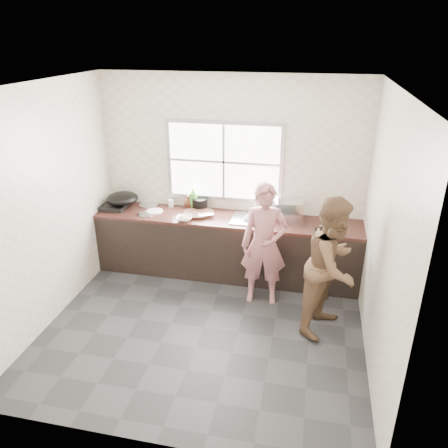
% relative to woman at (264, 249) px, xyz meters
% --- Properties ---
extents(floor, '(3.60, 3.20, 0.01)m').
position_rel_woman_xyz_m(floor, '(-0.58, -0.74, -0.73)').
color(floor, '#2B2B2D').
rests_on(floor, ground).
extents(ceiling, '(3.60, 3.20, 0.01)m').
position_rel_woman_xyz_m(ceiling, '(-0.58, -0.74, 1.98)').
color(ceiling, silver).
rests_on(ceiling, wall_back).
extents(wall_back, '(3.60, 0.01, 2.70)m').
position_rel_woman_xyz_m(wall_back, '(-0.58, 0.87, 0.62)').
color(wall_back, beige).
rests_on(wall_back, ground).
extents(wall_left, '(0.01, 3.20, 2.70)m').
position_rel_woman_xyz_m(wall_left, '(-2.39, -0.74, 0.62)').
color(wall_left, beige).
rests_on(wall_left, ground).
extents(wall_right, '(0.01, 3.20, 2.70)m').
position_rel_woman_xyz_m(wall_right, '(1.22, -0.74, 0.62)').
color(wall_right, silver).
rests_on(wall_right, ground).
extents(wall_front, '(3.60, 0.01, 2.70)m').
position_rel_woman_xyz_m(wall_front, '(-0.58, -2.34, 0.62)').
color(wall_front, beige).
rests_on(wall_front, ground).
extents(cabinet, '(3.60, 0.62, 0.82)m').
position_rel_woman_xyz_m(cabinet, '(-0.58, 0.55, -0.32)').
color(cabinet, black).
rests_on(cabinet, floor).
extents(countertop, '(3.60, 0.64, 0.04)m').
position_rel_woman_xyz_m(countertop, '(-0.58, 0.55, 0.11)').
color(countertop, '#341A15').
rests_on(countertop, cabinet).
extents(sink, '(0.55, 0.45, 0.02)m').
position_rel_woman_xyz_m(sink, '(-0.23, 0.55, 0.14)').
color(sink, silver).
rests_on(sink, countertop).
extents(faucet, '(0.02, 0.02, 0.30)m').
position_rel_woman_xyz_m(faucet, '(-0.23, 0.75, 0.28)').
color(faucet, silver).
rests_on(faucet, countertop).
extents(window_frame, '(1.60, 0.05, 1.10)m').
position_rel_woman_xyz_m(window_frame, '(-0.68, 0.85, 0.82)').
color(window_frame, '#9EA0A5').
rests_on(window_frame, wall_back).
extents(window_glazing, '(1.50, 0.01, 1.00)m').
position_rel_woman_xyz_m(window_glazing, '(-0.68, 0.83, 0.82)').
color(window_glazing, white).
rests_on(window_glazing, window_frame).
extents(woman, '(0.56, 0.40, 1.46)m').
position_rel_woman_xyz_m(woman, '(0.00, 0.00, 0.00)').
color(woman, '#B56D71').
rests_on(woman, floor).
extents(person_side, '(0.88, 0.96, 1.60)m').
position_rel_woman_xyz_m(person_side, '(0.80, -0.40, 0.07)').
color(person_side, brown).
rests_on(person_side, floor).
extents(cutting_board, '(0.41, 0.41, 0.04)m').
position_rel_woman_xyz_m(cutting_board, '(-0.98, 0.58, 0.15)').
color(cutting_board, black).
rests_on(cutting_board, countertop).
extents(cleaver, '(0.25, 0.20, 0.01)m').
position_rel_woman_xyz_m(cleaver, '(-0.86, 0.50, 0.18)').
color(cleaver, silver).
rests_on(cleaver, cutting_board).
extents(bowl_mince, '(0.23, 0.23, 0.05)m').
position_rel_woman_xyz_m(bowl_mince, '(-1.12, 0.34, 0.16)').
color(bowl_mince, white).
rests_on(bowl_mince, countertop).
extents(bowl_crabs, '(0.24, 0.24, 0.06)m').
position_rel_woman_xyz_m(bowl_crabs, '(-0.04, 0.48, 0.16)').
color(bowl_crabs, white).
rests_on(bowl_crabs, countertop).
extents(bowl_held, '(0.24, 0.24, 0.06)m').
position_rel_woman_xyz_m(bowl_held, '(-0.27, 0.53, 0.16)').
color(bowl_held, white).
rests_on(bowl_held, countertop).
extents(black_pot, '(0.25, 0.25, 0.16)m').
position_rel_woman_xyz_m(black_pot, '(-1.02, 0.78, 0.21)').
color(black_pot, black).
rests_on(black_pot, countertop).
extents(plate_food, '(0.25, 0.25, 0.02)m').
position_rel_woman_xyz_m(plate_food, '(-1.61, 0.55, 0.14)').
color(plate_food, white).
rests_on(plate_food, countertop).
extents(bottle_green, '(0.17, 0.17, 0.34)m').
position_rel_woman_xyz_m(bottle_green, '(-1.11, 0.78, 0.30)').
color(bottle_green, '#479330').
rests_on(bottle_green, countertop).
extents(bottle_brown_tall, '(0.09, 0.09, 0.19)m').
position_rel_woman_xyz_m(bottle_brown_tall, '(-1.16, 0.78, 0.23)').
color(bottle_brown_tall, '#462511').
rests_on(bottle_brown_tall, countertop).
extents(bottle_brown_short, '(0.17, 0.17, 0.17)m').
position_rel_woman_xyz_m(bottle_brown_short, '(-1.18, 0.78, 0.22)').
color(bottle_brown_short, '#431D10').
rests_on(bottle_brown_short, countertop).
extents(glass_jar, '(0.09, 0.09, 0.11)m').
position_rel_woman_xyz_m(glass_jar, '(-1.45, 0.78, 0.19)').
color(glass_jar, white).
rests_on(glass_jar, countertop).
extents(burner, '(0.39, 0.39, 0.06)m').
position_rel_woman_xyz_m(burner, '(-2.23, 0.57, 0.16)').
color(burner, black).
rests_on(burner, countertop).
extents(wok, '(0.47, 0.47, 0.16)m').
position_rel_woman_xyz_m(wok, '(-2.10, 0.60, 0.27)').
color(wok, black).
rests_on(wok, burner).
extents(dish_rack, '(0.38, 0.29, 0.26)m').
position_rel_woman_xyz_m(dish_rack, '(0.24, 0.64, 0.26)').
color(dish_rack, silver).
rests_on(dish_rack, countertop).
extents(pot_lid_left, '(0.24, 0.24, 0.01)m').
position_rel_woman_xyz_m(pot_lid_left, '(-1.69, 0.43, 0.14)').
color(pot_lid_left, '#A8AAAF').
rests_on(pot_lid_left, countertop).
extents(pot_lid_right, '(0.35, 0.35, 0.01)m').
position_rel_woman_xyz_m(pot_lid_right, '(-1.78, 0.77, 0.14)').
color(pot_lid_right, silver).
rests_on(pot_lid_right, countertop).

